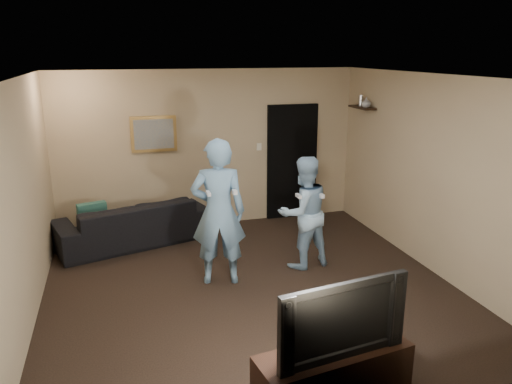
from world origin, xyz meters
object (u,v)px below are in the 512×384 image
object	(u,v)px
sofa	(133,222)
wii_player_right	(303,213)
television	(336,315)
tv_console	(333,375)
wii_player_left	(218,212)

from	to	relation	value
sofa	wii_player_right	distance (m)	2.71
television	wii_player_right	size ratio (longest dim) A/B	0.75
sofa	wii_player_right	size ratio (longest dim) A/B	1.48
sofa	television	world-z (taller)	television
sofa	tv_console	bearing A→B (deg)	92.66
sofa	tv_console	xyz separation A→B (m)	(1.44, -4.20, -0.08)
television	wii_player_left	distance (m)	2.56
television	wii_player_right	distance (m)	2.79
television	wii_player_left	size ratio (longest dim) A/B	0.62
wii_player_left	sofa	bearing A→B (deg)	120.72
sofa	television	size ratio (longest dim) A/B	1.97
wii_player_left	television	bearing A→B (deg)	-80.16
tv_console	wii_player_right	world-z (taller)	wii_player_right
television	wii_player_left	world-z (taller)	wii_player_left
wii_player_right	sofa	bearing A→B (deg)	145.35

